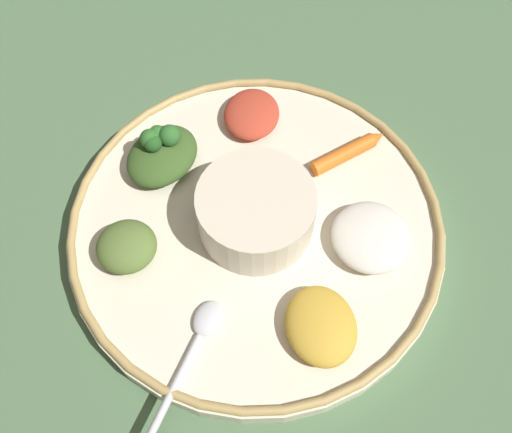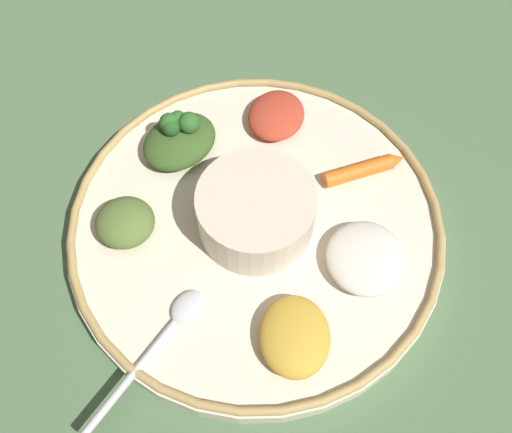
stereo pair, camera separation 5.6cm
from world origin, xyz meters
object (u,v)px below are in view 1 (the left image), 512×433
spoon (191,353)px  center_bowl (256,210)px  greens_pile (162,153)px  carrot_near_spoon (348,152)px

spoon → center_bowl: bearing=-31.1°
greens_pile → spoon: bearing=-176.5°
center_bowl → carrot_near_spoon: 0.12m
carrot_near_spoon → center_bowl: bearing=122.7°
center_bowl → spoon: size_ratio=0.79×
center_bowl → spoon: center_bowl is taller
spoon → greens_pile: bearing=3.5°
center_bowl → greens_pile: 0.12m
spoon → greens_pile: 0.20m
center_bowl → greens_pile: (0.08, 0.08, -0.01)m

